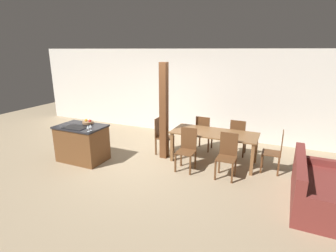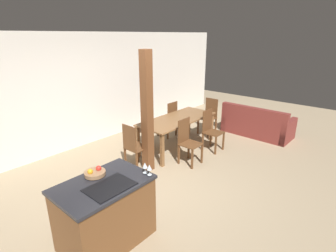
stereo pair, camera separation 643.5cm
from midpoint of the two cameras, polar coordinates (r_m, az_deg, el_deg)
The scene contains 15 objects.
ground_plane at distance 4.85m, azimuth 21.25°, elevation -18.10°, with size 16.00×16.00×0.00m, color #9E896B.
wall_back at distance 6.86m, azimuth 23.82°, elevation 3.98°, with size 11.20×0.08×2.70m.
kitchen_island at distance 4.44m, azimuth 2.34°, elevation -13.49°, with size 1.17×0.78×0.90m.
fruit_bowl at distance 4.39m, azimuth 4.04°, elevation -6.75°, with size 0.28×0.28×0.11m.
wine_glass_near at distance 3.77m, azimuth 7.93°, elevation -9.72°, with size 0.07×0.07×0.15m.
wine_glass_middle at distance 3.84m, azimuth 8.28°, elevation -9.22°, with size 0.07×0.07×0.15m.
dining_table at distance 5.44m, azimuth 39.48°, elevation -9.09°, with size 2.03×0.86×0.76m.
dining_chair_near_left at distance 4.82m, azimuth 35.71°, elevation -13.55°, with size 0.40×0.40×0.97m.
dining_chair_near_right at distance 5.11m, azimuth 46.02°, elevation -13.97°, with size 0.40×0.40×0.97m.
dining_chair_far_left at distance 5.98m, azimuth 33.45°, elevation -7.64°, with size 0.40×0.40×0.97m.
dining_chair_far_right at distance 6.22m, azimuth 41.81°, elevation -8.32°, with size 0.40×0.40×0.97m.
dining_chair_head_end at distance 5.27m, azimuth 24.33°, elevation -9.32°, with size 0.40×0.40×0.97m.
dining_chair_foot_end at distance 6.06m, azimuth 52.14°, elevation -11.18°, with size 0.40×0.40×0.97m.
couch at distance 5.77m, azimuth 63.30°, elevation -17.65°, with size 0.86×1.81×0.84m.
timber_post at distance 4.82m, azimuth 27.23°, elevation -3.18°, with size 0.18×0.18×2.39m.
Camera 1 is at (3.00, -5.17, 2.68)m, focal length 28.00 mm.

